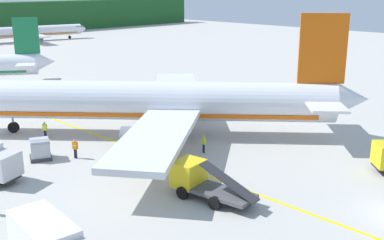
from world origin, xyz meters
The scene contains 9 objects.
ground centered at (0.00, 48.00, -0.10)m, with size 240.00×320.00×0.20m, color #B7B5AD.
airliner_foreground centered at (0.48, 24.19, 3.39)m, with size 30.76×33.48×11.90m.
airliner_far_taxiway centered at (32.28, 110.33, 2.47)m, with size 30.19×25.11×8.68m.
service_truck_pushback centered at (-6.64, 11.10, 1.18)m, with size 3.03×6.62×2.62m.
cargo_container_near centered at (-10.85, 25.91, 0.89)m, with size 2.30×2.30×1.90m.
crew_marshaller centered at (0.09, 17.09, 0.98)m, with size 0.40×0.58×1.67m.
crew_loader_left centered at (-7.64, 30.93, 0.96)m, with size 0.34×0.61×1.63m.
crew_loader_right centered at (-8.64, 23.97, 1.00)m, with size 0.35×0.61×1.70m.
apron_guide_line centered at (-3.60, 19.61, 0.01)m, with size 0.30×60.00×0.01m, color yellow.
Camera 1 is at (-28.94, -10.01, 14.31)m, focal length 44.39 mm.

